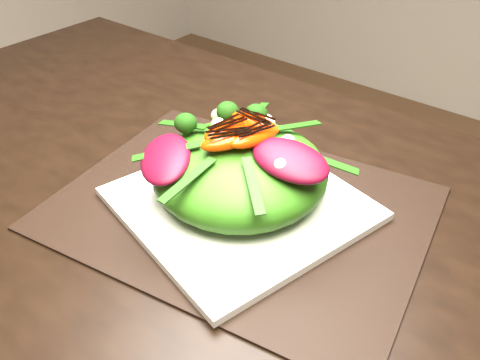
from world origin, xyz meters
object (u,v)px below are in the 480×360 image
Objects in this scene: plate_base at (240,203)px; orange_segment at (236,130)px; dining_table at (237,282)px; salad_bowl at (240,195)px; placemat at (240,208)px; lettuce_mound at (240,171)px.

plate_base is 4.01× the size of orange_segment.
dining_table is 7.19× the size of salad_bowl.
orange_segment is (-0.07, 0.09, 0.13)m from dining_table.
salad_bowl is at bearing 127.01° from dining_table.
placemat is 6.75× the size of orange_segment.
salad_bowl is 0.04m from lettuce_mound.
salad_bowl is (-0.00, -0.00, 0.02)m from placemat.
dining_table is 0.11m from salad_bowl.
lettuce_mound reaches higher than placemat.
placemat is 0.06m from lettuce_mound.
orange_segment reaches higher than placemat.
lettuce_mound reaches higher than plate_base.
dining_table is 3.56× the size of placemat.
dining_table reaches higher than lettuce_mound.
orange_segment reaches higher than plate_base.
dining_table is 0.13m from lettuce_mound.
orange_segment is at bearing 146.29° from salad_bowl.
orange_segment is (-0.01, 0.01, 0.10)m from plate_base.
plate_base is 0.10m from orange_segment.
dining_table is at bearing -52.99° from placemat.
orange_segment is at bearing 146.29° from plate_base.
placemat is 0.11m from orange_segment.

